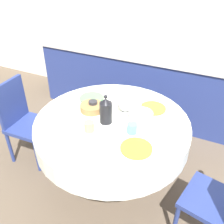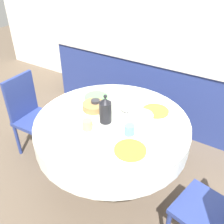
{
  "view_description": "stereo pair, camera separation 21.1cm",
  "coord_description": "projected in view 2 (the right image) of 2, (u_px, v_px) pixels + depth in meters",
  "views": [
    {
      "loc": [
        0.77,
        -1.59,
        1.99
      ],
      "look_at": [
        0.0,
        0.0,
        0.83
      ],
      "focal_mm": 40.0,
      "sensor_mm": 36.0,
      "label": 1
    },
    {
      "loc": [
        0.95,
        -1.48,
        1.99
      ],
      "look_at": [
        0.0,
        0.0,
        0.83
      ],
      "focal_mm": 40.0,
      "sensor_mm": 36.0,
      "label": 2
    }
  ],
  "objects": [
    {
      "name": "chair_right",
      "position": [
        31.0,
        113.0,
        2.71
      ],
      "size": [
        0.42,
        0.42,
        0.9
      ],
      "rotation": [
        0.0,
        0.0,
        -1.52
      ],
      "color": "navy",
      "rests_on": "ground_plane"
    },
    {
      "name": "bread_basket",
      "position": [
        94.0,
        106.0,
        2.28
      ],
      "size": [
        0.21,
        0.21,
        0.06
      ],
      "primitive_type": "cylinder",
      "color": "olive",
      "rests_on": "dining_table"
    },
    {
      "name": "chair_left",
      "position": [
        219.0,
        211.0,
        1.7
      ],
      "size": [
        0.47,
        0.47,
        0.9
      ],
      "rotation": [
        0.0,
        0.0,
        1.37
      ],
      "color": "navy",
      "rests_on": "ground_plane"
    },
    {
      "name": "kitchen_counter",
      "position": [
        168.0,
        88.0,
        3.28
      ],
      "size": [
        3.24,
        0.64,
        0.89
      ],
      "color": "navy",
      "rests_on": "ground_plane"
    },
    {
      "name": "cup_near_left",
      "position": [
        87.0,
        125.0,
        2.02
      ],
      "size": [
        0.08,
        0.08,
        0.09
      ],
      "primitive_type": "cylinder",
      "color": "#DBB766",
      "rests_on": "dining_table"
    },
    {
      "name": "plate_far_left",
      "position": [
        96.0,
        97.0,
        2.47
      ],
      "size": [
        0.24,
        0.24,
        0.01
      ],
      "primitive_type": "cylinder",
      "color": "#5BA85B",
      "rests_on": "dining_table"
    },
    {
      "name": "cup_far_right",
      "position": [
        132.0,
        106.0,
        2.26
      ],
      "size": [
        0.08,
        0.08,
        0.09
      ],
      "primitive_type": "cylinder",
      "color": "#DBB766",
      "rests_on": "dining_table"
    },
    {
      "name": "wall_back",
      "position": [
        187.0,
        16.0,
        3.05
      ],
      "size": [
        7.0,
        0.05,
        2.6
      ],
      "color": "silver",
      "rests_on": "ground_plane"
    },
    {
      "name": "teapot",
      "position": [
        128.0,
        104.0,
        2.2
      ],
      "size": [
        0.22,
        0.16,
        0.2
      ],
      "color": "white",
      "rests_on": "dining_table"
    },
    {
      "name": "fruit_bowl",
      "position": [
        141.0,
        118.0,
        2.1
      ],
      "size": [
        0.2,
        0.2,
        0.07
      ],
      "primitive_type": "cylinder",
      "color": "silver",
      "rests_on": "dining_table"
    },
    {
      "name": "plate_near_right",
      "position": [
        130.0,
        150.0,
        1.82
      ],
      "size": [
        0.24,
        0.24,
        0.01
      ],
      "primitive_type": "cylinder",
      "color": "yellow",
      "rests_on": "dining_table"
    },
    {
      "name": "dining_table",
      "position": [
        112.0,
        131.0,
        2.22
      ],
      "size": [
        1.35,
        1.35,
        0.75
      ],
      "color": "tan",
      "rests_on": "ground_plane"
    },
    {
      "name": "cup_far_left",
      "position": [
        96.0,
        104.0,
        2.29
      ],
      "size": [
        0.08,
        0.08,
        0.09
      ],
      "primitive_type": "cylinder",
      "color": "#28282D",
      "rests_on": "dining_table"
    },
    {
      "name": "ground_plane",
      "position": [
        112.0,
        179.0,
        2.56
      ],
      "size": [
        12.0,
        12.0,
        0.0
      ],
      "primitive_type": "plane",
      "color": "brown"
    },
    {
      "name": "cup_near_right",
      "position": [
        129.0,
        130.0,
        1.96
      ],
      "size": [
        0.08,
        0.08,
        0.09
      ],
      "primitive_type": "cylinder",
      "color": "#5BA39E",
      "rests_on": "dining_table"
    },
    {
      "name": "plate_near_left",
      "position": [
        64.0,
        128.0,
        2.04
      ],
      "size": [
        0.24,
        0.24,
        0.01
      ],
      "primitive_type": "cylinder",
      "color": "white",
      "rests_on": "dining_table"
    },
    {
      "name": "coffee_carafe",
      "position": [
        105.0,
        110.0,
        2.07
      ],
      "size": [
        0.1,
        0.1,
        0.26
      ],
      "color": "black",
      "rests_on": "dining_table"
    },
    {
      "name": "plate_far_right",
      "position": [
        156.0,
        111.0,
        2.26
      ],
      "size": [
        0.24,
        0.24,
        0.01
      ],
      "primitive_type": "cylinder",
      "color": "yellow",
      "rests_on": "dining_table"
    }
  ]
}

